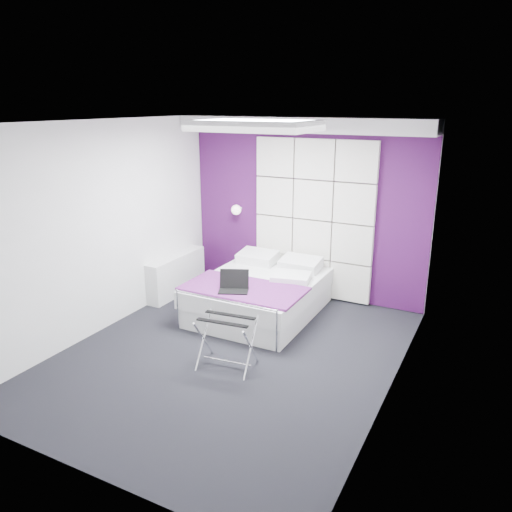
{
  "coord_description": "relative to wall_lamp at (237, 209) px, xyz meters",
  "views": [
    {
      "loc": [
        2.63,
        -4.47,
        2.79
      ],
      "look_at": [
        0.15,
        0.35,
        1.11
      ],
      "focal_mm": 35.0,
      "sensor_mm": 36.0,
      "label": 1
    }
  ],
  "objects": [
    {
      "name": "wall_back",
      "position": [
        1.05,
        0.14,
        0.08
      ],
      "size": [
        3.6,
        0.0,
        3.6
      ],
      "primitive_type": "plane",
      "rotation": [
        1.57,
        0.0,
        0.0
      ],
      "color": "silver",
      "rests_on": "floor"
    },
    {
      "name": "laptop",
      "position": [
        0.76,
        -1.43,
        -0.64
      ],
      "size": [
        0.37,
        0.26,
        0.26
      ],
      "rotation": [
        0.0,
        0.0,
        0.41
      ],
      "color": "black",
      "rests_on": "bed"
    },
    {
      "name": "luggage_rack",
      "position": [
        1.15,
        -2.32,
        -0.93
      ],
      "size": [
        0.58,
        0.43,
        0.57
      ],
      "rotation": [
        0.0,
        0.0,
        0.11
      ],
      "color": "silver",
      "rests_on": "floor"
    },
    {
      "name": "bed",
      "position": [
        0.81,
        -0.85,
        -0.94
      ],
      "size": [
        1.55,
        1.86,
        0.66
      ],
      "color": "silver",
      "rests_on": "floor"
    },
    {
      "name": "wall_left",
      "position": [
        -0.75,
        -2.06,
        0.08
      ],
      "size": [
        0.0,
        4.4,
        4.4
      ],
      "primitive_type": "plane",
      "rotation": [
        1.57,
        0.0,
        1.57
      ],
      "color": "silver",
      "rests_on": "floor"
    },
    {
      "name": "wall_right",
      "position": [
        2.85,
        -2.06,
        0.08
      ],
      "size": [
        0.0,
        4.4,
        4.4
      ],
      "primitive_type": "plane",
      "rotation": [
        1.57,
        0.0,
        -1.57
      ],
      "color": "silver",
      "rests_on": "floor"
    },
    {
      "name": "radiator",
      "position": [
        -0.64,
        -0.76,
        -0.92
      ],
      "size": [
        0.22,
        1.2,
        0.6
      ],
      "primitive_type": "cube",
      "color": "silver",
      "rests_on": "floor"
    },
    {
      "name": "wall_lamp",
      "position": [
        0.0,
        0.0,
        0.0
      ],
      "size": [
        0.15,
        0.15,
        0.15
      ],
      "primitive_type": "sphere",
      "color": "white",
      "rests_on": "wall_back"
    },
    {
      "name": "ceiling",
      "position": [
        1.05,
        -2.06,
        1.38
      ],
      "size": [
        4.4,
        4.4,
        0.0
      ],
      "primitive_type": "plane",
      "rotation": [
        3.14,
        0.0,
        0.0
      ],
      "color": "white",
      "rests_on": "wall_back"
    },
    {
      "name": "headboard",
      "position": [
        1.2,
        0.08,
        -0.05
      ],
      "size": [
        1.8,
        0.08,
        2.3
      ],
      "primitive_type": null,
      "color": "silver",
      "rests_on": "wall_back"
    },
    {
      "name": "floor",
      "position": [
        1.05,
        -2.06,
        -1.22
      ],
      "size": [
        4.4,
        4.4,
        0.0
      ],
      "primitive_type": "plane",
      "color": "black",
      "rests_on": "ground"
    },
    {
      "name": "accent_wall",
      "position": [
        1.05,
        0.13,
        0.08
      ],
      "size": [
        3.58,
        0.02,
        2.58
      ],
      "primitive_type": "cube",
      "color": "#400F45",
      "rests_on": "wall_back"
    },
    {
      "name": "skylight",
      "position": [
        1.05,
        -1.46,
        1.33
      ],
      "size": [
        1.36,
        0.86,
        0.12
      ],
      "primitive_type": null,
      "color": "white",
      "rests_on": "ceiling"
    },
    {
      "name": "soffit",
      "position": [
        1.05,
        -0.11,
        1.28
      ],
      "size": [
        3.58,
        0.5,
        0.2
      ],
      "primitive_type": "cube",
      "color": "silver",
      "rests_on": "wall_back"
    },
    {
      "name": "nightstand",
      "position": [
        0.46,
        -0.04,
        -0.64
      ],
      "size": [
        0.47,
        0.37,
        0.05
      ],
      "primitive_type": "cube",
      "color": "silver",
      "rests_on": "wall_back"
    }
  ]
}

